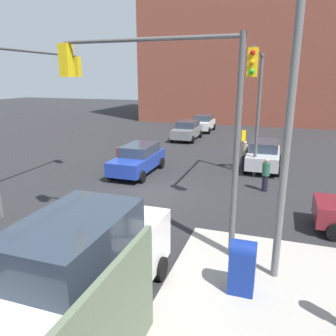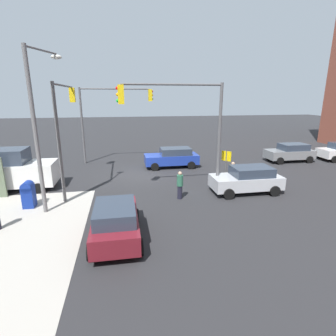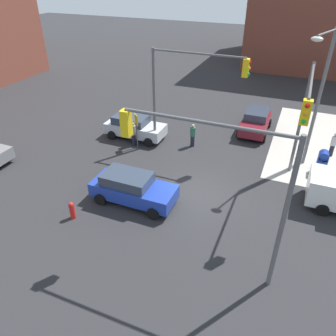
{
  "view_description": "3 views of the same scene",
  "coord_description": "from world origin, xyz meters",
  "px_view_note": "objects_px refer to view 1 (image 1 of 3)",
  "views": [
    {
      "loc": [
        13.73,
        5.54,
        5.35
      ],
      "look_at": [
        -1.84,
        0.31,
        0.77
      ],
      "focal_mm": 35.0,
      "sensor_mm": 36.0,
      "label": 1
    },
    {
      "loc": [
        1.12,
        19.13,
        5.74
      ],
      "look_at": [
        -1.72,
        2.81,
        1.22
      ],
      "focal_mm": 28.0,
      "sensor_mm": 36.0,
      "label": 2
    },
    {
      "loc": [
        4.13,
        -13.92,
        10.72
      ],
      "look_at": [
        -1.98,
        0.79,
        0.76
      ],
      "focal_mm": 35.0,
      "sensor_mm": 36.0,
      "label": 3
    }
  ],
  "objects_px": {
    "traffic_signal_ne_corner": "(163,102)",
    "street_lamp_corner": "(276,104)",
    "mailbox_blue": "(242,265)",
    "hatchback_silver": "(264,154)",
    "traffic_signal_nw_corner": "(257,92)",
    "sedan_blue": "(138,159)",
    "traffic_signal_se_corner": "(32,93)",
    "hatchback_white": "(203,123)",
    "fire_hydrant": "(118,154)",
    "pedestrian_waiting": "(266,174)",
    "sedan_gray": "(187,130)",
    "pedestrian_walking_north": "(244,154)",
    "van_white_delivery": "(86,269)"
  },
  "relations": [
    {
      "from": "traffic_signal_ne_corner",
      "to": "street_lamp_corner",
      "type": "distance_m",
      "value": 3.23
    },
    {
      "from": "mailbox_blue",
      "to": "hatchback_silver",
      "type": "relative_size",
      "value": 0.34
    },
    {
      "from": "street_lamp_corner",
      "to": "traffic_signal_ne_corner",
      "type": "bearing_deg",
      "value": -100.19
    },
    {
      "from": "traffic_signal_nw_corner",
      "to": "sedan_blue",
      "type": "xyz_separation_m",
      "value": [
        -0.7,
        -6.35,
        -3.82
      ]
    },
    {
      "from": "traffic_signal_se_corner",
      "to": "hatchback_white",
      "type": "height_order",
      "value": "traffic_signal_se_corner"
    },
    {
      "from": "traffic_signal_nw_corner",
      "to": "fire_hydrant",
      "type": "height_order",
      "value": "traffic_signal_nw_corner"
    },
    {
      "from": "traffic_signal_nw_corner",
      "to": "traffic_signal_se_corner",
      "type": "bearing_deg",
      "value": -64.58
    },
    {
      "from": "fire_hydrant",
      "to": "pedestrian_waiting",
      "type": "relative_size",
      "value": 0.57
    },
    {
      "from": "sedan_gray",
      "to": "pedestrian_waiting",
      "type": "height_order",
      "value": "pedestrian_waiting"
    },
    {
      "from": "fire_hydrant",
      "to": "sedan_blue",
      "type": "relative_size",
      "value": 0.21
    },
    {
      "from": "traffic_signal_se_corner",
      "to": "pedestrian_walking_north",
      "type": "relative_size",
      "value": 3.83
    },
    {
      "from": "sedan_blue",
      "to": "van_white_delivery",
      "type": "xyz_separation_m",
      "value": [
        11.2,
        3.65,
        0.44
      ]
    },
    {
      "from": "traffic_signal_se_corner",
      "to": "hatchback_white",
      "type": "distance_m",
      "value": 21.45
    },
    {
      "from": "fire_hydrant",
      "to": "hatchback_white",
      "type": "distance_m",
      "value": 14.07
    },
    {
      "from": "hatchback_silver",
      "to": "hatchback_white",
      "type": "xyz_separation_m",
      "value": [
        -12.54,
        -6.54,
        -0.0
      ]
    },
    {
      "from": "hatchback_white",
      "to": "pedestrian_waiting",
      "type": "height_order",
      "value": "pedestrian_waiting"
    },
    {
      "from": "traffic_signal_ne_corner",
      "to": "mailbox_blue",
      "type": "height_order",
      "value": "traffic_signal_ne_corner"
    },
    {
      "from": "fire_hydrant",
      "to": "sedan_blue",
      "type": "distance_m",
      "value": 3.17
    },
    {
      "from": "hatchback_white",
      "to": "van_white_delivery",
      "type": "distance_m",
      "value": 27.36
    },
    {
      "from": "traffic_signal_se_corner",
      "to": "hatchback_silver",
      "type": "height_order",
      "value": "traffic_signal_se_corner"
    },
    {
      "from": "traffic_signal_se_corner",
      "to": "sedan_blue",
      "type": "height_order",
      "value": "traffic_signal_se_corner"
    },
    {
      "from": "street_lamp_corner",
      "to": "pedestrian_waiting",
      "type": "relative_size",
      "value": 4.88
    },
    {
      "from": "mailbox_blue",
      "to": "traffic_signal_nw_corner",
      "type": "bearing_deg",
      "value": -176.59
    },
    {
      "from": "fire_hydrant",
      "to": "sedan_blue",
      "type": "xyz_separation_m",
      "value": [
        2.1,
        2.35,
        0.36
      ]
    },
    {
      "from": "fire_hydrant",
      "to": "pedestrian_walking_north",
      "type": "height_order",
      "value": "pedestrian_walking_north"
    },
    {
      "from": "pedestrian_waiting",
      "to": "pedestrian_walking_north",
      "type": "height_order",
      "value": "pedestrian_walking_north"
    },
    {
      "from": "pedestrian_waiting",
      "to": "hatchback_silver",
      "type": "bearing_deg",
      "value": 68.42
    },
    {
      "from": "traffic_signal_ne_corner",
      "to": "pedestrian_walking_north",
      "type": "height_order",
      "value": "traffic_signal_ne_corner"
    },
    {
      "from": "sedan_gray",
      "to": "pedestrian_walking_north",
      "type": "relative_size",
      "value": 2.48
    },
    {
      "from": "mailbox_blue",
      "to": "sedan_gray",
      "type": "xyz_separation_m",
      "value": [
        -20.05,
        -6.96,
        0.08
      ]
    },
    {
      "from": "hatchback_silver",
      "to": "traffic_signal_ne_corner",
      "type": "bearing_deg",
      "value": -13.62
    },
    {
      "from": "traffic_signal_ne_corner",
      "to": "hatchback_white",
      "type": "relative_size",
      "value": 1.71
    },
    {
      "from": "traffic_signal_se_corner",
      "to": "pedestrian_waiting",
      "type": "height_order",
      "value": "traffic_signal_se_corner"
    },
    {
      "from": "traffic_signal_se_corner",
      "to": "mailbox_blue",
      "type": "relative_size",
      "value": 4.55
    },
    {
      "from": "pedestrian_waiting",
      "to": "traffic_signal_se_corner",
      "type": "bearing_deg",
      "value": 177.06
    },
    {
      "from": "traffic_signal_se_corner",
      "to": "traffic_signal_nw_corner",
      "type": "bearing_deg",
      "value": 115.42
    },
    {
      "from": "traffic_signal_ne_corner",
      "to": "sedan_blue",
      "type": "distance_m",
      "value": 9.29
    },
    {
      "from": "van_white_delivery",
      "to": "traffic_signal_se_corner",
      "type": "bearing_deg",
      "value": -134.66
    },
    {
      "from": "traffic_signal_nw_corner",
      "to": "traffic_signal_se_corner",
      "type": "relative_size",
      "value": 1.0
    },
    {
      "from": "street_lamp_corner",
      "to": "fire_hydrant",
      "type": "xyz_separation_m",
      "value": [
        -10.07,
        -9.65,
        -4.22
      ]
    },
    {
      "from": "mailbox_blue",
      "to": "pedestrian_walking_north",
      "type": "xyz_separation_m",
      "value": [
        -12.0,
        -1.2,
        0.12
      ]
    },
    {
      "from": "traffic_signal_nw_corner",
      "to": "sedan_gray",
      "type": "bearing_deg",
      "value": -150.99
    },
    {
      "from": "street_lamp_corner",
      "to": "pedestrian_walking_north",
      "type": "relative_size",
      "value": 4.72
    },
    {
      "from": "traffic_signal_se_corner",
      "to": "traffic_signal_ne_corner",
      "type": "relative_size",
      "value": 1.0
    },
    {
      "from": "sedan_gray",
      "to": "traffic_signal_ne_corner",
      "type": "bearing_deg",
      "value": 13.0
    },
    {
      "from": "mailbox_blue",
      "to": "hatchback_silver",
      "type": "bearing_deg",
      "value": -179.49
    },
    {
      "from": "traffic_signal_ne_corner",
      "to": "hatchback_silver",
      "type": "xyz_separation_m",
      "value": [
        -10.79,
        2.61,
        -3.81
      ]
    },
    {
      "from": "hatchback_white",
      "to": "sedan_gray",
      "type": "height_order",
      "value": "same"
    },
    {
      "from": "sedan_gray",
      "to": "hatchback_white",
      "type": "bearing_deg",
      "value": 176.43
    },
    {
      "from": "traffic_signal_nw_corner",
      "to": "hatchback_white",
      "type": "bearing_deg",
      "value": -159.7
    }
  ]
}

